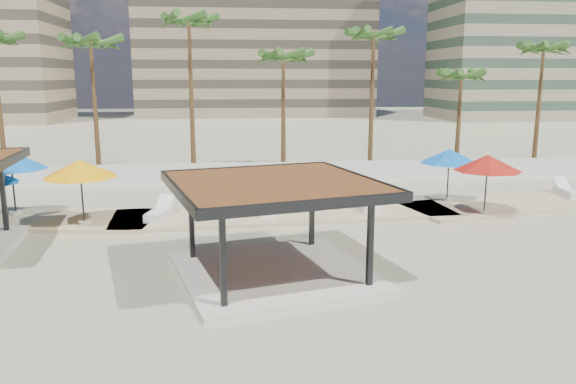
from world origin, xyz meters
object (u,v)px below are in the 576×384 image
object	(u,v)px
pavilion_central	(274,219)
lounger_c	(365,203)
lounger_b	(266,208)
lounger_a	(160,213)
umbrella_c	(488,163)
lounger_d	(568,192)

from	to	relation	value
pavilion_central	lounger_c	world-z (taller)	pavilion_central
lounger_b	lounger_c	distance (m)	4.92
pavilion_central	lounger_a	xyz separation A→B (m)	(-4.63, 7.65, -1.54)
umbrella_c	lounger_b	size ratio (longest dim) A/B	1.78
umbrella_c	lounger_a	xyz separation A→B (m)	(-15.10, 0.79, -2.18)
lounger_b	lounger_d	world-z (taller)	lounger_b
lounger_a	lounger_b	distance (m)	4.90
umbrella_c	lounger_a	bearing A→B (deg)	176.99
umbrella_c	lounger_c	world-z (taller)	umbrella_c
umbrella_c	lounger_b	bearing A→B (deg)	172.96
umbrella_c	lounger_b	distance (m)	10.53
pavilion_central	lounger_b	bearing A→B (deg)	73.91
lounger_a	lounger_c	distance (m)	9.82
pavilion_central	lounger_d	xyz separation A→B (m)	(16.79, 10.31, -1.54)
pavilion_central	lounger_b	distance (m)	8.27
pavilion_central	lounger_b	xyz separation A→B (m)	(0.24, 8.12, -1.54)
lounger_b	lounger_c	bearing A→B (deg)	-88.00
lounger_c	lounger_d	distance (m)	11.77
lounger_a	lounger_d	size ratio (longest dim) A/B	1.05
umbrella_c	lounger_c	xyz separation A→B (m)	(-5.32, 1.71, -2.16)
pavilion_central	lounger_a	distance (m)	9.08
pavilion_central	umbrella_c	size ratio (longest dim) A/B	1.87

